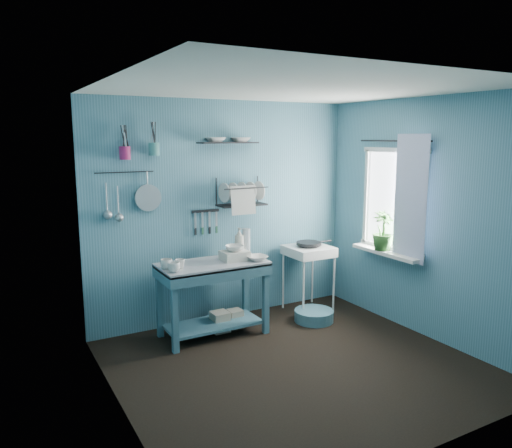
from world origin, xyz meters
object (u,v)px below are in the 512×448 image
mug_right (167,264)px  storage_tin_large (220,322)px  utensil_cup_teal (154,149)px  frying_pan (309,243)px  potted_plant (383,231)px  water_bottle (246,241)px  dish_rack (242,192)px  soap_bottle (239,241)px  storage_tin_small (235,318)px  mug_mid (180,264)px  colander (148,198)px  mug_left (174,267)px  floor_basin (314,316)px  work_counter (213,299)px  wash_tub (235,256)px  utensil_cup_magenta (125,153)px  hotplate_stand (308,279)px

mug_right → storage_tin_large: bearing=4.8°
utensil_cup_teal → storage_tin_large: 1.97m
frying_pan → potted_plant: bearing=-51.6°
water_bottle → dish_rack: bearing=88.3°
mug_right → soap_bottle: soap_bottle is taller
soap_bottle → water_bottle: size_ratio=1.07×
potted_plant → storage_tin_small: bearing=158.5°
mug_mid → soap_bottle: size_ratio=0.33×
potted_plant → colander: bearing=158.5°
storage_tin_large → storage_tin_small: storage_tin_large is taller
utensil_cup_teal → potted_plant: utensil_cup_teal is taller
mug_left → soap_bottle: size_ratio=0.41×
colander → utensil_cup_teal: bearing=-22.7°
water_bottle → floor_basin: (0.66, -0.42, -0.87)m
mug_mid → mug_right: (-0.12, 0.06, 0.00)m
work_counter → mug_mid: mug_mid is taller
work_counter → storage_tin_large: (0.10, 0.05, -0.29)m
soap_bottle → water_bottle: bearing=11.3°
dish_rack → potted_plant: size_ratio=1.25×
dish_rack → storage_tin_large: dish_rack is taller
storage_tin_small → mug_left: bearing=-162.9°
soap_bottle → frying_pan: size_ratio=1.00×
work_counter → water_bottle: water_bottle is taller
dish_rack → potted_plant: (1.34, -0.86, -0.43)m
mug_left → wash_tub: bearing=10.9°
work_counter → dish_rack: bearing=23.6°
dish_rack → storage_tin_small: 1.42m
mug_mid → utensil_cup_teal: (-0.09, 0.44, 1.13)m
utensil_cup_magenta → floor_basin: size_ratio=0.29×
mug_left → potted_plant: bearing=-9.1°
hotplate_stand → floor_basin: (-0.15, -0.34, -0.33)m
hotplate_stand → potted_plant: 1.08m
colander → storage_tin_large: bearing=-29.4°
soap_bottle → water_bottle: soap_bottle is taller
work_counter → storage_tin_large: bearing=18.0°
mug_left → utensil_cup_teal: size_ratio=0.95×
frying_pan → storage_tin_small: frying_pan is taller
hotplate_stand → frying_pan: bearing=0.0°
wash_tub → mug_mid: bearing=-176.4°
work_counter → dish_rack: 1.25m
soap_bottle → dish_rack: bearing=51.3°
utensil_cup_teal → mug_left: bearing=-91.5°
mug_right → hotplate_stand: size_ratio=0.15×
water_bottle → frying_pan: bearing=-5.7°
wash_tub → storage_tin_small: 0.75m
wash_tub → dish_rack: size_ratio=0.51×
soap_bottle → mug_right: bearing=-167.7°
frying_pan → storage_tin_large: bearing=-175.8°
frying_pan → potted_plant: 0.89m
hotplate_stand → potted_plant: (0.53, -0.67, 0.65)m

